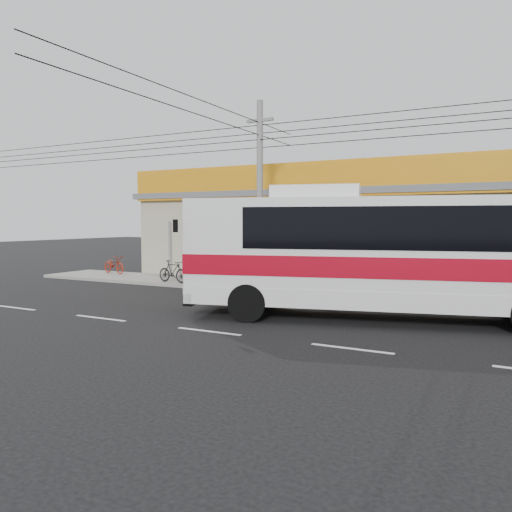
{
  "coord_description": "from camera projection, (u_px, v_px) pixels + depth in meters",
  "views": [
    {
      "loc": [
        7.37,
        -13.8,
        3.01
      ],
      "look_at": [
        -0.91,
        2.0,
        1.76
      ],
      "focal_mm": 35.0,
      "sensor_mm": 36.0,
      "label": 1
    }
  ],
  "objects": [
    {
      "name": "coach_bus",
      "position": [
        415.0,
        249.0,
        14.82
      ],
      "size": [
        13.57,
        5.93,
        4.09
      ],
      "rotation": [
        0.0,
        0.0,
        0.24
      ],
      "color": "silver",
      "rests_on": "ground"
    },
    {
      "name": "lane_markings",
      "position": [
        209.0,
        332.0,
        13.6
      ],
      "size": [
        50.0,
        0.12,
        0.01
      ],
      "primitive_type": null,
      "color": "silver",
      "rests_on": "ground"
    },
    {
      "name": "storefront_building",
      "position": [
        357.0,
        235.0,
        25.85
      ],
      "size": [
        22.6,
        9.2,
        5.7
      ],
      "color": "#A29B83",
      "rests_on": "ground"
    },
    {
      "name": "sidewalk",
      "position": [
        319.0,
        291.0,
        21.11
      ],
      "size": [
        30.0,
        3.2,
        0.15
      ],
      "primitive_type": "cube",
      "color": "gray",
      "rests_on": "ground"
    },
    {
      "name": "ground",
      "position": [
        252.0,
        316.0,
        15.81
      ],
      "size": [
        120.0,
        120.0,
        0.0
      ],
      "primitive_type": "plane",
      "color": "black",
      "rests_on": "ground"
    },
    {
      "name": "utility_pole",
      "position": [
        260.0,
        135.0,
        19.95
      ],
      "size": [
        34.0,
        14.0,
        7.82
      ],
      "color": "slate",
      "rests_on": "ground"
    },
    {
      "name": "motorbike_red",
      "position": [
        114.0,
        264.0,
        27.3
      ],
      "size": [
        1.97,
        1.12,
        0.98
      ],
      "primitive_type": "imported",
      "rotation": [
        0.0,
        0.0,
        1.3
      ],
      "color": "maroon",
      "rests_on": "sidewalk"
    },
    {
      "name": "motorbike_dark",
      "position": [
        173.0,
        271.0,
        23.25
      ],
      "size": [
        1.75,
        0.65,
        1.03
      ],
      "primitive_type": "imported",
      "rotation": [
        0.0,
        0.0,
        1.47
      ],
      "color": "black",
      "rests_on": "sidewalk"
    }
  ]
}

